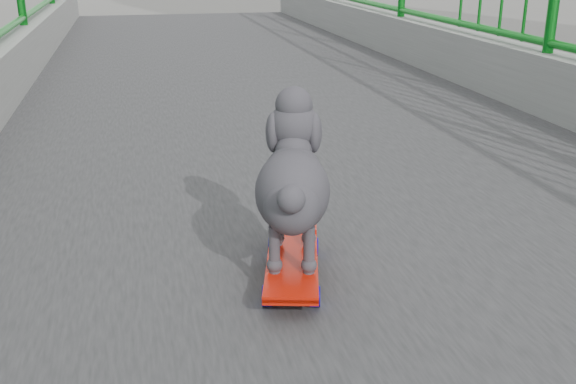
% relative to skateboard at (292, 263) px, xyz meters
% --- Properties ---
extents(skateboard, '(0.23, 0.46, 0.06)m').
position_rel_skateboard_xyz_m(skateboard, '(0.00, 0.00, 0.00)').
color(skateboard, red).
rests_on(skateboard, footbridge).
extents(poodle, '(0.25, 0.44, 0.37)m').
position_rel_skateboard_xyz_m(poodle, '(0.01, 0.02, 0.21)').
color(poodle, '#312F34').
rests_on(poodle, skateboard).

